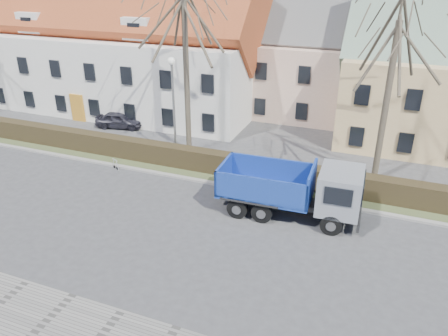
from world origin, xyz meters
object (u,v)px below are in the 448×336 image
at_px(cart_frame, 113,163).
at_px(streetlight, 174,110).
at_px(dump_truck, 284,188).
at_px(parked_car_a, 119,120).

bearing_deg(cart_frame, streetlight, 40.82).
relative_size(dump_truck, streetlight, 1.10).
xyz_separation_m(cart_frame, parked_car_a, (-3.78, 6.40, 0.26)).
bearing_deg(streetlight, cart_frame, -139.18).
distance_m(streetlight, parked_car_a, 8.25).
bearing_deg(parked_car_a, streetlight, -130.69).
relative_size(dump_truck, cart_frame, 9.29).
height_order(dump_truck, cart_frame, dump_truck).
height_order(dump_truck, streetlight, streetlight).
relative_size(streetlight, cart_frame, 8.46).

